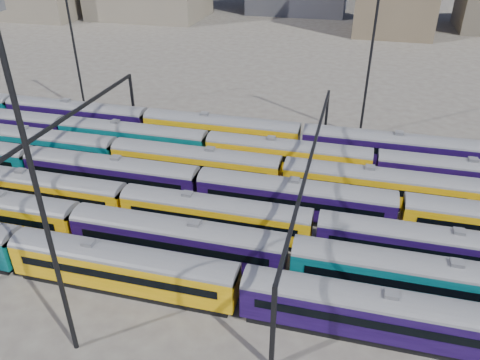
% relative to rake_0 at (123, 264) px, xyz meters
% --- Properties ---
extents(ground, '(500.00, 500.00, 0.00)m').
position_rel_rake_0_xyz_m(ground, '(4.21, 15.00, -2.73)').
color(ground, '#48413D').
rests_on(ground, ground).
extents(rake_0, '(105.18, 3.08, 5.19)m').
position_rel_rake_0_xyz_m(rake_0, '(0.00, 0.00, 0.00)').
color(rake_0, black).
rests_on(rake_0, ground).
extents(rake_1, '(149.12, 3.11, 5.25)m').
position_rel_rake_0_xyz_m(rake_1, '(3.13, 5.00, 0.03)').
color(rake_1, black).
rests_on(rake_1, ground).
extents(rake_2, '(142.33, 2.97, 5.00)m').
position_rel_rake_0_xyz_m(rake_2, '(5.35, 10.00, -0.10)').
color(rake_2, black).
rests_on(rake_2, ground).
extents(rake_3, '(130.39, 3.18, 5.36)m').
position_rel_rake_0_xyz_m(rake_3, '(1.87, 15.00, 0.09)').
color(rake_3, black).
rests_on(rake_3, ground).
extents(rake_4, '(107.82, 3.16, 5.32)m').
position_rel_rake_0_xyz_m(rake_4, '(21.41, 20.00, 0.07)').
color(rake_4, black).
rests_on(rake_4, ground).
extents(rake_5, '(149.69, 3.13, 5.27)m').
position_rel_rake_0_xyz_m(rake_5, '(10.38, 25.00, 0.04)').
color(rake_5, black).
rests_on(rake_5, ground).
extents(rake_6, '(135.69, 3.31, 5.58)m').
position_rel_rake_0_xyz_m(rake_6, '(11.43, 30.00, 0.21)').
color(rake_6, black).
rests_on(rake_6, ground).
extents(gantry_1, '(0.35, 40.35, 8.03)m').
position_rel_rake_0_xyz_m(gantry_1, '(-15.79, 15.00, 4.06)').
color(gantry_1, black).
rests_on(gantry_1, ground).
extents(gantry_2, '(0.35, 40.35, 8.03)m').
position_rel_rake_0_xyz_m(gantry_2, '(14.21, 15.00, 4.06)').
color(gantry_2, black).
rests_on(gantry_2, ground).
extents(mast_1, '(1.40, 0.50, 25.60)m').
position_rel_rake_0_xyz_m(mast_1, '(-25.79, 37.00, 11.24)').
color(mast_1, black).
rests_on(mast_1, ground).
extents(mast_2, '(1.40, 0.50, 25.60)m').
position_rel_rake_0_xyz_m(mast_2, '(-0.79, -7.00, 11.24)').
color(mast_2, black).
rests_on(mast_2, ground).
extents(mast_3, '(1.40, 0.50, 25.60)m').
position_rel_rake_0_xyz_m(mast_3, '(19.21, 39.00, 11.24)').
color(mast_3, black).
rests_on(mast_3, ground).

